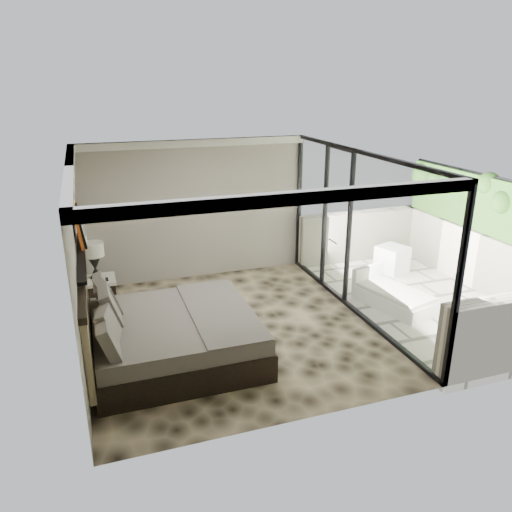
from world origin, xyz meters
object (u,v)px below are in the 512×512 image
object	(u,v)px
nightstand	(100,291)
table_lamp	(94,256)
bed	(168,335)
lounger	(392,296)
ottoman	(392,259)

from	to	relation	value
nightstand	table_lamp	world-z (taller)	table_lamp
bed	nightstand	bearing A→B (deg)	111.04
nightstand	table_lamp	distance (m)	0.67
lounger	bed	bearing A→B (deg)	171.96
bed	lounger	bearing A→B (deg)	6.96
bed	lounger	xyz separation A→B (m)	(4.13, 0.50, -0.21)
table_lamp	lounger	xyz separation A→B (m)	(5.02, -1.76, -0.77)
bed	nightstand	world-z (taller)	bed
ottoman	lounger	world-z (taller)	lounger
table_lamp	lounger	world-z (taller)	table_lamp
table_lamp	nightstand	bearing A→B (deg)	-44.47
nightstand	table_lamp	bearing A→B (deg)	136.51
nightstand	ottoman	world-z (taller)	nightstand
bed	nightstand	size ratio (longest dim) A/B	4.27
ottoman	lounger	bearing A→B (deg)	-123.05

